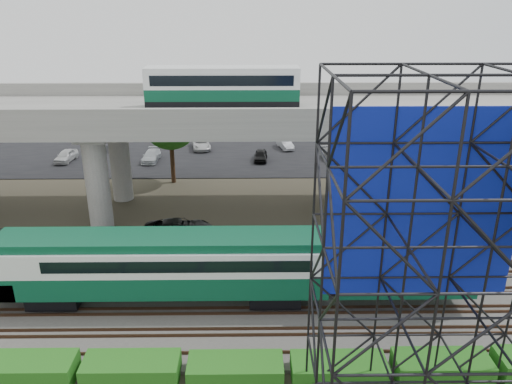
{
  "coord_description": "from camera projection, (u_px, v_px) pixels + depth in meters",
  "views": [
    {
      "loc": [
        1.75,
        -23.71,
        17.14
      ],
      "look_at": [
        2.13,
        6.0,
        5.77
      ],
      "focal_mm": 35.0,
      "sensor_mm": 36.0,
      "label": 1
    }
  ],
  "objects": [
    {
      "name": "service_road",
      "position": [
        227.0,
        241.0,
        38.03
      ],
      "size": [
        90.0,
        5.0,
        0.08
      ],
      "primitive_type": "cube",
      "color": "black",
      "rests_on": "ground"
    },
    {
      "name": "commuter_train",
      "position": [
        200.0,
        263.0,
        29.07
      ],
      "size": [
        29.3,
        3.06,
        4.3
      ],
      "color": "black",
      "rests_on": "rail_tracks"
    },
    {
      "name": "parked_cars",
      "position": [
        226.0,
        150.0,
        59.18
      ],
      "size": [
        38.27,
        9.74,
        1.31
      ],
      "color": "silver",
      "rests_on": "parking_lot"
    },
    {
      "name": "scaffold_tower",
      "position": [
        445.0,
        284.0,
        18.22
      ],
      "size": [
        9.36,
        6.36,
        15.0
      ],
      "color": "black",
      "rests_on": "ground"
    },
    {
      "name": "overpass",
      "position": [
        228.0,
        120.0,
        40.25
      ],
      "size": [
        80.0,
        12.0,
        12.4
      ],
      "color": "#9E9B93",
      "rests_on": "ground"
    },
    {
      "name": "trees",
      "position": [
        173.0,
        151.0,
        41.29
      ],
      "size": [
        40.94,
        16.94,
        7.69
      ],
      "color": "#382314",
      "rests_on": "ground"
    },
    {
      "name": "ground",
      "position": [
        220.0,
        325.0,
        28.24
      ],
      "size": [
        140.0,
        140.0,
        0.0
      ],
      "primitive_type": "plane",
      "color": "#474233",
      "rests_on": "ground"
    },
    {
      "name": "parking_lot",
      "position": [
        235.0,
        153.0,
        59.98
      ],
      "size": [
        90.0,
        18.0,
        0.08
      ],
      "primitive_type": "cube",
      "color": "black",
      "rests_on": "ground"
    },
    {
      "name": "harbor_water",
      "position": [
        239.0,
        115.0,
        80.54
      ],
      "size": [
        140.0,
        40.0,
        0.03
      ],
      "primitive_type": "cube",
      "color": "slate",
      "rests_on": "ground"
    },
    {
      "name": "rail_tracks",
      "position": [
        222.0,
        301.0,
        30.01
      ],
      "size": [
        90.0,
        9.52,
        0.16
      ],
      "color": "#472D1E",
      "rests_on": "ballast_bed"
    },
    {
      "name": "suv",
      "position": [
        179.0,
        229.0,
        38.23
      ],
      "size": [
        5.57,
        3.02,
        1.48
      ],
      "primitive_type": "imported",
      "rotation": [
        0.0,
        0.0,
        1.68
      ],
      "color": "black",
      "rests_on": "service_road"
    },
    {
      "name": "hedge_strip",
      "position": [
        236.0,
        369.0,
        24.04
      ],
      "size": [
        34.6,
        1.8,
        1.2
      ],
      "color": "#176216",
      "rests_on": "ground"
    },
    {
      "name": "ballast_bed",
      "position": [
        222.0,
        304.0,
        30.08
      ],
      "size": [
        90.0,
        12.0,
        0.2
      ],
      "primitive_type": "cube",
      "color": "slate",
      "rests_on": "ground"
    }
  ]
}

